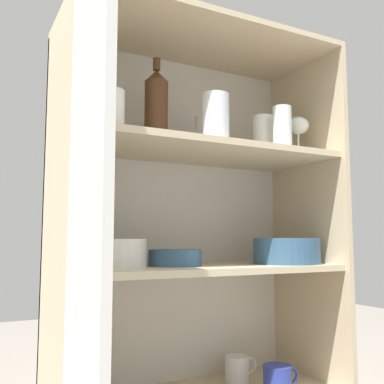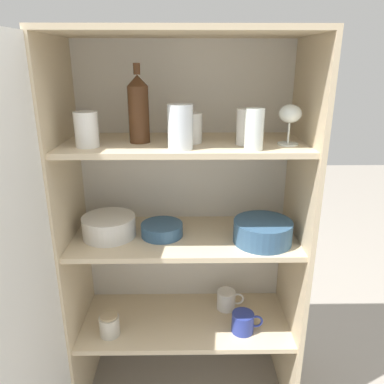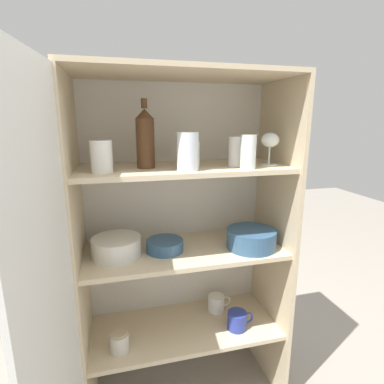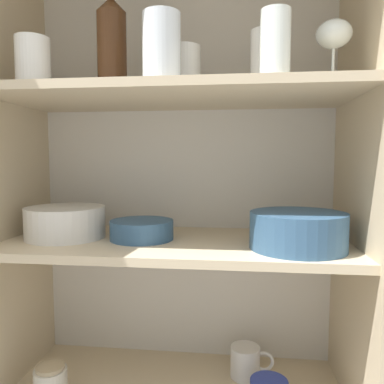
% 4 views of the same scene
% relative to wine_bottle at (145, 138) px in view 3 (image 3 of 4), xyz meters
% --- Properties ---
extents(cupboard_back_panel, '(0.89, 0.02, 1.48)m').
position_rel_wine_bottle_xyz_m(cupboard_back_panel, '(0.16, 0.20, -0.50)').
color(cupboard_back_panel, silver).
rests_on(cupboard_back_panel, ground_plane).
extents(cupboard_side_left, '(0.02, 0.40, 1.48)m').
position_rel_wine_bottle_xyz_m(cupboard_side_left, '(-0.28, 0.01, -0.50)').
color(cupboard_side_left, '#CCB793').
rests_on(cupboard_side_left, ground_plane).
extents(cupboard_side_right, '(0.02, 0.40, 1.48)m').
position_rel_wine_bottle_xyz_m(cupboard_side_right, '(0.59, 0.01, -0.50)').
color(cupboard_side_right, '#CCB793').
rests_on(cupboard_side_right, ground_plane).
extents(cupboard_top_panel, '(0.89, 0.40, 0.02)m').
position_rel_wine_bottle_xyz_m(cupboard_top_panel, '(0.16, 0.01, 0.25)').
color(cupboard_top_panel, '#CCB793').
rests_on(cupboard_top_panel, cupboard_side_left).
extents(shelf_board_lower, '(0.86, 0.37, 0.02)m').
position_rel_wine_bottle_xyz_m(shelf_board_lower, '(0.16, 0.01, -0.89)').
color(shelf_board_lower, beige).
extents(shelf_board_middle, '(0.86, 0.37, 0.02)m').
position_rel_wine_bottle_xyz_m(shelf_board_middle, '(0.16, 0.01, -0.50)').
color(shelf_board_middle, beige).
extents(shelf_board_upper, '(0.86, 0.37, 0.02)m').
position_rel_wine_bottle_xyz_m(shelf_board_upper, '(0.16, 0.01, -0.13)').
color(shelf_board_upper, beige).
extents(cupboard_door, '(0.06, 0.44, 1.48)m').
position_rel_wine_bottle_xyz_m(cupboard_door, '(-0.31, -0.41, -0.50)').
color(cupboard_door, silver).
rests_on(cupboard_door, ground_plane).
extents(tumbler_glass_0, '(0.06, 0.06, 0.13)m').
position_rel_wine_bottle_xyz_m(tumbler_glass_0, '(0.38, -0.13, -0.05)').
color(tumbler_glass_0, white).
rests_on(tumbler_glass_0, shelf_board_upper).
extents(tumbler_glass_1, '(0.08, 0.08, 0.14)m').
position_rel_wine_bottle_xyz_m(tumbler_glass_1, '(0.15, -0.11, -0.05)').
color(tumbler_glass_1, white).
rests_on(tumbler_glass_1, shelf_board_upper).
extents(tumbler_glass_2, '(0.08, 0.08, 0.12)m').
position_rel_wine_bottle_xyz_m(tumbler_glass_2, '(-0.17, -0.07, -0.06)').
color(tumbler_glass_2, white).
rests_on(tumbler_glass_2, shelf_board_upper).
extents(tumbler_glass_3, '(0.08, 0.08, 0.10)m').
position_rel_wine_bottle_xyz_m(tumbler_glass_3, '(0.18, -0.01, -0.07)').
color(tumbler_glass_3, white).
rests_on(tumbler_glass_3, shelf_board_upper).
extents(tumbler_glass_4, '(0.07, 0.07, 0.12)m').
position_rel_wine_bottle_xyz_m(tumbler_glass_4, '(0.37, -0.04, -0.06)').
color(tumbler_glass_4, white).
rests_on(tumbler_glass_4, shelf_board_upper).
extents(wine_glass_0, '(0.08, 0.08, 0.14)m').
position_rel_wine_bottle_xyz_m(wine_glass_0, '(0.51, -0.05, -0.02)').
color(wine_glass_0, white).
rests_on(wine_glass_0, shelf_board_upper).
extents(wine_bottle, '(0.07, 0.07, 0.27)m').
position_rel_wine_bottle_xyz_m(wine_bottle, '(0.00, 0.00, 0.00)').
color(wine_bottle, '#4C2D19').
rests_on(wine_bottle, shelf_board_upper).
extents(plate_stack_white, '(0.20, 0.20, 0.08)m').
position_rel_wine_bottle_xyz_m(plate_stack_white, '(-0.13, 0.00, -0.44)').
color(plate_stack_white, silver).
rests_on(plate_stack_white, shelf_board_middle).
extents(mixing_bowl_large, '(0.22, 0.22, 0.08)m').
position_rel_wine_bottle_xyz_m(mixing_bowl_large, '(0.45, -0.05, -0.44)').
color(mixing_bowl_large, '#33567A').
rests_on(mixing_bowl_large, shelf_board_middle).
extents(serving_bowl_small, '(0.16, 0.16, 0.05)m').
position_rel_wine_bottle_xyz_m(serving_bowl_small, '(0.07, 0.01, -0.46)').
color(serving_bowl_small, '#33567A').
rests_on(serving_bowl_small, shelf_board_middle).
extents(coffee_mug_primary, '(0.12, 0.08, 0.08)m').
position_rel_wine_bottle_xyz_m(coffee_mug_primary, '(0.34, 0.08, -0.84)').
color(coffee_mug_primary, white).
rests_on(coffee_mug_primary, shelf_board_lower).
extents(coffee_mug_extra_1, '(0.13, 0.09, 0.08)m').
position_rel_wine_bottle_xyz_m(coffee_mug_extra_1, '(0.39, -0.07, -0.84)').
color(coffee_mug_extra_1, '#283893').
rests_on(coffee_mug_extra_1, shelf_board_lower).
extents(storage_jar, '(0.08, 0.08, 0.09)m').
position_rel_wine_bottle_xyz_m(storage_jar, '(-0.14, -0.08, -0.84)').
color(storage_jar, beige).
rests_on(storage_jar, shelf_board_lower).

